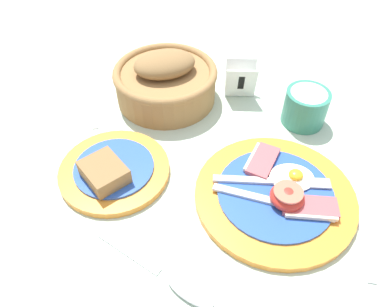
{
  "coord_description": "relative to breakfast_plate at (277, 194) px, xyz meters",
  "views": [
    {
      "loc": [
        -0.03,
        -0.35,
        0.48
      ],
      "look_at": [
        -0.03,
        0.09,
        0.02
      ],
      "focal_mm": 35.0,
      "sensor_mm": 36.0,
      "label": 1
    }
  ],
  "objects": [
    {
      "name": "ground_plane",
      "position": [
        -0.11,
        -0.01,
        -0.01
      ],
      "size": [
        3.0,
        3.0,
        0.0
      ],
      "primitive_type": "plane",
      "color": "#B7CCB7"
    },
    {
      "name": "breakfast_plate",
      "position": [
        0.0,
        0.0,
        0.0
      ],
      "size": [
        0.25,
        0.25,
        0.04
      ],
      "color": "orange",
      "rests_on": "ground_plane"
    },
    {
      "name": "bread_plate",
      "position": [
        -0.26,
        0.05,
        0.0
      ],
      "size": [
        0.18,
        0.18,
        0.04
      ],
      "color": "orange",
      "rests_on": "ground_plane"
    },
    {
      "name": "sugar_cup",
      "position": [
        0.08,
        0.18,
        0.03
      ],
      "size": [
        0.08,
        0.08,
        0.07
      ],
      "color": "#337F6B",
      "rests_on": "ground_plane"
    },
    {
      "name": "bread_basket",
      "position": [
        -0.18,
        0.26,
        0.03
      ],
      "size": [
        0.2,
        0.2,
        0.1
      ],
      "color": "olive",
      "rests_on": "ground_plane"
    },
    {
      "name": "number_card",
      "position": [
        -0.04,
        0.26,
        0.03
      ],
      "size": [
        0.06,
        0.05,
        0.07
      ],
      "rotation": [
        0.0,
        0.0,
        -0.04
      ],
      "color": "white",
      "rests_on": "ground_plane"
    },
    {
      "name": "teaspoon_by_saucer",
      "position": [
        -0.31,
        0.14,
        -0.01
      ],
      "size": [
        0.03,
        0.19,
        0.01
      ],
      "rotation": [
        0.0,
        0.0,
        4.77
      ],
      "color": "silver",
      "rests_on": "ground_plane"
    },
    {
      "name": "teaspoon_near_cup",
      "position": [
        0.1,
        -0.16,
        -0.01
      ],
      "size": [
        0.05,
        0.19,
        0.01
      ],
      "rotation": [
        0.0,
        0.0,
        4.55
      ],
      "color": "silver",
      "rests_on": "ground_plane"
    },
    {
      "name": "teaspoon_stray",
      "position": [
        -0.16,
        -0.14,
        -0.01
      ],
      "size": [
        0.17,
        0.12,
        0.01
      ],
      "rotation": [
        0.0,
        0.0,
        5.69
      ],
      "color": "silver",
      "rests_on": "ground_plane"
    }
  ]
}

